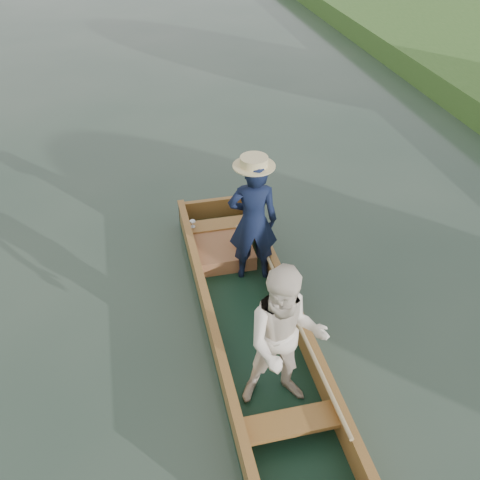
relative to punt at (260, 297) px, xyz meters
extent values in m
plane|color=#283D30|center=(-0.07, 0.14, -0.65)|extent=(120.00, 120.00, 0.00)
cube|color=black|center=(-0.07, 0.14, -0.61)|extent=(1.10, 5.00, 0.08)
cube|color=#9F6931|center=(-0.58, 0.14, -0.41)|extent=(0.08, 5.00, 0.32)
cube|color=#9F6931|center=(0.44, 0.14, -0.41)|extent=(0.08, 5.00, 0.32)
cube|color=#9F6931|center=(-0.07, 2.60, -0.41)|extent=(1.10, 0.08, 0.32)
cube|color=#9F6931|center=(-0.58, 0.14, -0.23)|extent=(0.10, 5.00, 0.04)
cube|color=#9F6931|center=(0.44, 0.14, -0.23)|extent=(0.10, 5.00, 0.04)
cube|color=#9F6931|center=(-0.07, 2.04, -0.35)|extent=(0.94, 0.30, 0.05)
cube|color=#9F6931|center=(-0.07, -1.46, -0.35)|extent=(0.94, 0.30, 0.05)
imported|color=#101833|center=(0.18, 1.07, 0.32)|extent=(0.71, 0.53, 1.77)
cylinder|color=beige|center=(0.18, 1.07, 1.16)|extent=(0.52, 0.52, 0.12)
imported|color=#F6E5D0|center=(-0.01, -0.98, 0.31)|extent=(0.94, 0.79, 1.75)
cube|color=#A63E35|center=(-0.16, 1.60, -0.46)|extent=(0.85, 0.90, 0.22)
sphere|color=tan|center=(0.12, 1.50, -0.24)|extent=(0.19, 0.19, 0.19)
sphere|color=tan|center=(0.12, 1.49, -0.09)|extent=(0.15, 0.15, 0.15)
sphere|color=tan|center=(0.06, 1.49, -0.03)|extent=(0.05, 0.05, 0.05)
sphere|color=tan|center=(0.17, 1.49, -0.03)|extent=(0.05, 0.05, 0.05)
sphere|color=tan|center=(0.12, 1.43, -0.11)|extent=(0.06, 0.06, 0.06)
sphere|color=tan|center=(0.03, 1.48, -0.21)|extent=(0.07, 0.07, 0.07)
sphere|color=tan|center=(0.20, 1.48, -0.21)|extent=(0.07, 0.07, 0.07)
sphere|color=tan|center=(0.07, 1.47, -0.32)|extent=(0.08, 0.08, 0.08)
sphere|color=tan|center=(0.16, 1.47, -0.32)|extent=(0.08, 0.08, 0.08)
cylinder|color=silver|center=(-0.49, 2.04, -0.32)|extent=(0.07, 0.07, 0.01)
cylinder|color=silver|center=(-0.49, 2.04, -0.28)|extent=(0.01, 0.01, 0.08)
ellipsoid|color=silver|center=(-0.49, 2.04, -0.22)|extent=(0.09, 0.09, 0.05)
cylinder|color=tan|center=(0.36, 0.14, -0.19)|extent=(0.04, 4.09, 0.19)
camera|label=1|loc=(-1.26, -4.42, 4.22)|focal=40.00mm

